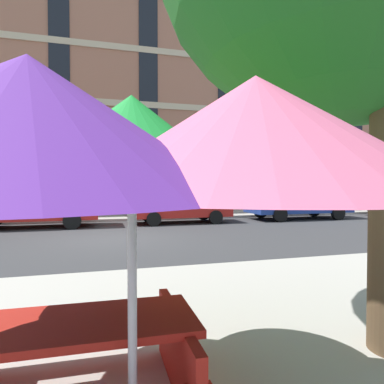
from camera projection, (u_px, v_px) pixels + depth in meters
The scene contains 9 objects.
ground_plane at pixel (115, 239), 10.97m from camera, with size 120.00×120.00×0.00m, color #38383A.
sidewalk_far at pixel (108, 217), 17.50m from camera, with size 56.00×3.60×0.12m, color #B2ADA3.
apartment_building at pixel (103, 77), 25.12m from camera, with size 39.27×12.08×19.20m.
pickup_red at pixel (25, 202), 13.60m from camera, with size 5.10×2.12×2.20m.
sedan_red at pixel (179, 202), 15.33m from camera, with size 4.40×1.98×1.78m.
pickup_blue at pixel (294, 198), 16.93m from camera, with size 5.10×2.12×2.20m.
street_tree_middle at pixel (136, 161), 17.78m from camera, with size 2.63×2.58×4.14m.
patio_umbrella at pixel (132, 149), 2.15m from camera, with size 3.47×3.22×2.36m.
picnic_table at pixel (76, 358), 2.56m from camera, with size 1.83×1.56×0.77m.
Camera 1 is at (-0.61, -11.18, 1.80)m, focal length 31.93 mm.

